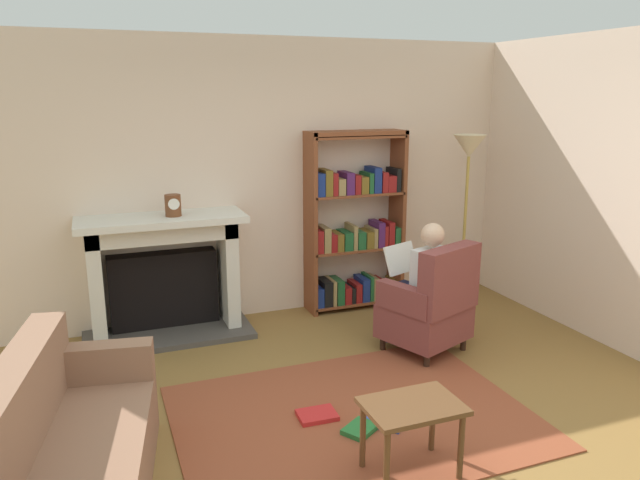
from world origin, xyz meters
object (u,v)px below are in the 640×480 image
Objects in this scene: bookshelf at (355,227)px; fireplace at (164,272)px; side_table at (412,415)px; floor_lamp at (468,162)px; armchair_reading at (431,306)px; mantel_clock at (173,205)px; seated_reader at (421,280)px; sofa_floral at (63,463)px.

fireplace is at bearing -178.98° from bookshelf.
floor_lamp is (1.87, 2.27, 1.13)m from side_table.
bookshelf is at bearing 155.63° from floor_lamp.
fireplace is 1.54× the size of armchair_reading.
fireplace is at bearing 171.80° from floor_lamp.
mantel_clock is at bearing 110.21° from side_table.
fireplace is 0.84× the size of floor_lamp.
bookshelf is 1.20m from seated_reader.
seated_reader is at bearing -28.51° from mantel_clock.
side_table is (1.06, -2.70, -0.21)m from fireplace.
sofa_floral reaches higher than side_table.
mantel_clock is at bearing -44.45° from fireplace.
armchair_reading reaches higher than sofa_floral.
mantel_clock is 0.10× the size of bookshelf.
sofa_floral is (-0.81, -2.37, -0.27)m from fireplace.
floor_lamp is at bearing -52.40° from sofa_floral.
fireplace is 1.94m from bookshelf.
floor_lamp is (2.82, -0.32, 0.29)m from mantel_clock.
bookshelf reaches higher than fireplace.
seated_reader is (2.01, -1.14, 0.03)m from fireplace.
seated_reader reaches higher than armchair_reading.
mantel_clock is at bearing -11.93° from sofa_floral.
seated_reader is (-0.04, 0.11, 0.20)m from armchair_reading.
side_table is 3.15m from floor_lamp.
mantel_clock reaches higher than fireplace.
mantel_clock is at bearing -175.73° from bookshelf.
floor_lamp reaches higher than seated_reader.
fireplace is 2.41m from armchair_reading.
fireplace reaches higher than sofa_floral.
bookshelf is 1.29m from floor_lamp.
sofa_floral is at bearing 170.10° from side_table.
fireplace is 0.64m from mantel_clock.
mantel_clock is 2.86m from floor_lamp.
fireplace is 2.31m from seated_reader.
bookshelf is 3.25× the size of side_table.
floor_lamp is at bearing -8.20° from fireplace.
bookshelf reaches higher than floor_lamp.
floor_lamp is at bearing -6.47° from mantel_clock.
bookshelf reaches higher than side_table.
fireplace is 1.31× the size of seated_reader.
bookshelf is 2.90m from side_table.
sofa_floral is 4.38m from floor_lamp.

